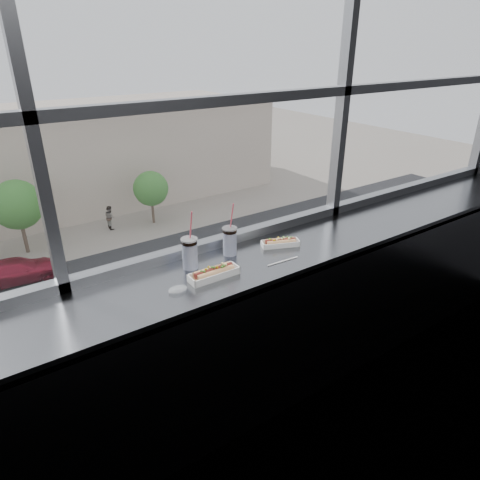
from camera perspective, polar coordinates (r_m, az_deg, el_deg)
wall_back_lower at (r=3.07m, az=-2.18°, el=-9.87°), size 6.00×0.00×6.00m
window_glass at (r=2.54m, az=-3.15°, el=24.83°), size 6.00×0.00×6.00m
window_mullions at (r=2.52m, az=-2.89°, el=24.83°), size 6.00×0.08×2.40m
counter at (r=2.60m, az=0.87°, el=-3.34°), size 6.00×0.55×0.06m
counter_fascia at (r=2.73m, az=3.98°, el=-15.12°), size 6.00×0.04×1.04m
hotdog_tray_left at (r=2.40m, az=-3.51°, el=-4.40°), size 0.29×0.10×0.07m
hotdog_tray_right at (r=2.77m, az=5.41°, el=-0.33°), size 0.26×0.17×0.06m
soda_cup_left at (r=2.48m, az=-6.72°, el=-1.56°), size 0.10×0.10×0.36m
soda_cup_right at (r=2.62m, az=-1.37°, el=0.04°), size 0.09×0.09×0.34m
loose_straw at (r=2.59m, az=5.72°, el=-2.83°), size 0.22×0.02×0.01m
wrapper at (r=2.30m, az=-8.30°, el=-6.51°), size 0.10×0.07×0.03m
street_asphalt at (r=25.86m, az=-26.43°, el=-8.84°), size 80.00×10.00×0.06m
far_sidewalk at (r=32.97m, az=-28.80°, el=-2.06°), size 80.00×6.00×0.04m
car_near_e at (r=27.89m, az=8.36°, el=-1.37°), size 3.18×6.11×1.95m
car_near_d at (r=24.10m, az=-4.35°, el=-5.40°), size 2.72×6.45×2.15m
car_far_b at (r=28.93m, az=-27.71°, el=-3.21°), size 2.83×5.94×1.92m
pedestrian_d at (r=34.38m, az=-16.95°, el=3.19°), size 0.74×0.98×2.22m
tree_center at (r=31.82m, az=-27.58°, el=4.18°), size 3.31×3.31×5.18m
tree_right at (r=34.13m, az=-11.80°, el=6.72°), size 2.73×2.73×4.26m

